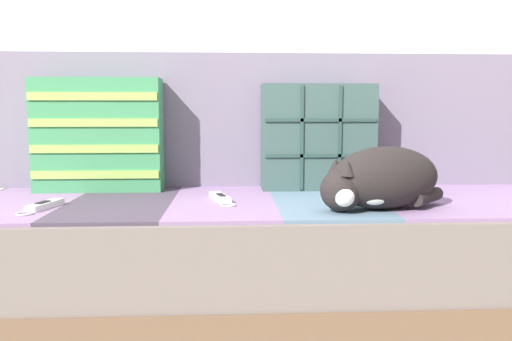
{
  "coord_description": "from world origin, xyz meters",
  "views": [
    {
      "loc": [
        -0.14,
        -1.5,
        0.71
      ],
      "look_at": [
        -0.06,
        0.07,
        0.53
      ],
      "focal_mm": 35.0,
      "sensor_mm": 36.0,
      "label": 1
    }
  ],
  "objects_px": {
    "sleeping_cat": "(379,180)",
    "game_remote_far": "(44,206)",
    "couch": "(272,260)",
    "throw_pillow_striped": "(99,135)",
    "throw_pillow_quilted": "(318,137)",
    "game_remote_near": "(221,198)"
  },
  "relations": [
    {
      "from": "couch",
      "to": "game_remote_far",
      "type": "relative_size",
      "value": 10.46
    },
    {
      "from": "throw_pillow_quilted",
      "to": "throw_pillow_striped",
      "type": "bearing_deg",
      "value": -179.96
    },
    {
      "from": "throw_pillow_striped",
      "to": "game_remote_far",
      "type": "bearing_deg",
      "value": -102.58
    },
    {
      "from": "game_remote_near",
      "to": "game_remote_far",
      "type": "relative_size",
      "value": 1.05
    },
    {
      "from": "couch",
      "to": "game_remote_near",
      "type": "distance_m",
      "value": 0.29
    },
    {
      "from": "couch",
      "to": "throw_pillow_striped",
      "type": "bearing_deg",
      "value": 163.27
    },
    {
      "from": "sleeping_cat",
      "to": "game_remote_far",
      "type": "bearing_deg",
      "value": 176.49
    },
    {
      "from": "throw_pillow_quilted",
      "to": "game_remote_near",
      "type": "xyz_separation_m",
      "value": [
        -0.36,
        -0.24,
        -0.18
      ]
    },
    {
      "from": "couch",
      "to": "throw_pillow_quilted",
      "type": "bearing_deg",
      "value": 45.22
    },
    {
      "from": "couch",
      "to": "sleeping_cat",
      "type": "bearing_deg",
      "value": -37.26
    },
    {
      "from": "couch",
      "to": "throw_pillow_striped",
      "type": "height_order",
      "value": "throw_pillow_striped"
    },
    {
      "from": "couch",
      "to": "sleeping_cat",
      "type": "xyz_separation_m",
      "value": [
        0.3,
        -0.23,
        0.3
      ]
    },
    {
      "from": "throw_pillow_striped",
      "to": "sleeping_cat",
      "type": "height_order",
      "value": "throw_pillow_striped"
    },
    {
      "from": "sleeping_cat",
      "to": "game_remote_near",
      "type": "distance_m",
      "value": 0.5
    },
    {
      "from": "sleeping_cat",
      "to": "couch",
      "type": "bearing_deg",
      "value": 142.74
    },
    {
      "from": "game_remote_near",
      "to": "game_remote_far",
      "type": "height_order",
      "value": "same"
    },
    {
      "from": "couch",
      "to": "throw_pillow_striped",
      "type": "relative_size",
      "value": 4.6
    },
    {
      "from": "throw_pillow_striped",
      "to": "game_remote_near",
      "type": "relative_size",
      "value": 2.16
    },
    {
      "from": "game_remote_far",
      "to": "sleeping_cat",
      "type": "bearing_deg",
      "value": -3.51
    },
    {
      "from": "sleeping_cat",
      "to": "game_remote_far",
      "type": "xyz_separation_m",
      "value": [
        -0.99,
        0.06,
        -0.08
      ]
    },
    {
      "from": "throw_pillow_quilted",
      "to": "game_remote_far",
      "type": "relative_size",
      "value": 2.08
    },
    {
      "from": "throw_pillow_quilted",
      "to": "sleeping_cat",
      "type": "height_order",
      "value": "throw_pillow_quilted"
    }
  ]
}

